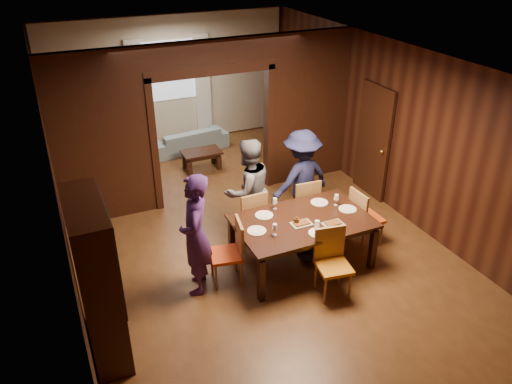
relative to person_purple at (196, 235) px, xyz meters
name	(u,v)px	position (x,y,z in m)	size (l,w,h in m)	color
floor	(249,237)	(1.17, 0.90, -0.89)	(9.00, 9.00, 0.00)	#532F17
ceiling	(248,61)	(1.17, 0.90, 2.01)	(5.50, 9.00, 0.02)	silver
room_walls	(207,115)	(1.17, 2.78, 0.62)	(5.52, 9.01, 2.90)	black
person_purple	(196,235)	(0.00, 0.00, 0.00)	(0.65, 0.42, 1.77)	#401F5B
person_grey	(248,191)	(1.16, 0.91, -0.02)	(0.84, 0.65, 1.72)	slate
person_navy	(301,179)	(2.13, 0.95, -0.04)	(1.10, 0.63, 1.70)	#17193B
sofa	(189,140)	(1.34, 4.75, -0.63)	(1.74, 0.68, 0.51)	#8099A8
serving_bowl	(310,214)	(1.75, -0.02, -0.08)	(0.33, 0.33, 0.08)	black
dining_table	(302,242)	(1.60, -0.07, -0.51)	(1.98, 1.23, 0.76)	black
coffee_table	(202,160)	(1.29, 3.69, -0.69)	(0.80, 0.50, 0.40)	black
chair_left	(226,253)	(0.42, -0.02, -0.40)	(0.44, 0.44, 0.97)	red
chair_right	(367,217)	(2.80, -0.02, -0.40)	(0.44, 0.44, 0.97)	#EA4F16
chair_far_l	(249,216)	(1.11, 0.76, -0.40)	(0.44, 0.44, 0.97)	orange
chair_far_r	(302,203)	(2.07, 0.77, -0.40)	(0.44, 0.44, 0.97)	red
chair_near	(334,265)	(1.65, -0.88, -0.40)	(0.44, 0.44, 0.97)	#C26C12
hutch	(97,280)	(-1.36, -0.60, 0.11)	(0.40, 1.20, 2.00)	black
door_right	(373,141)	(3.87, 1.40, 0.16)	(0.06, 0.90, 2.10)	black
window_far	(169,71)	(1.17, 5.34, 0.81)	(1.20, 0.03, 1.30)	silver
curtain_left	(138,95)	(0.42, 5.30, 0.36)	(0.35, 0.06, 2.40)	white
curtain_right	(203,87)	(1.92, 5.30, 0.36)	(0.35, 0.06, 2.40)	white
plate_left	(257,231)	(0.87, -0.07, -0.12)	(0.27, 0.27, 0.01)	white
plate_far_l	(264,215)	(1.14, 0.27, -0.12)	(0.27, 0.27, 0.01)	silver
plate_far_r	(319,202)	(2.08, 0.27, -0.12)	(0.27, 0.27, 0.01)	silver
plate_right	(348,209)	(2.37, -0.08, -0.12)	(0.27, 0.27, 0.01)	silver
plate_near	(318,233)	(1.63, -0.47, -0.12)	(0.27, 0.27, 0.01)	white
platter_a	(301,223)	(1.53, -0.17, -0.11)	(0.30, 0.20, 0.04)	gray
platter_b	(333,224)	(1.94, -0.36, -0.11)	(0.30, 0.20, 0.04)	gray
wineglass_left	(275,230)	(1.05, -0.27, -0.04)	(0.08, 0.08, 0.18)	silver
wineglass_far	(275,204)	(1.37, 0.38, -0.04)	(0.08, 0.08, 0.18)	silver
wineglass_right	(336,200)	(2.28, 0.10, -0.04)	(0.08, 0.08, 0.18)	silver
tumbler	(317,225)	(1.66, -0.38, -0.06)	(0.07, 0.07, 0.14)	white
condiment_jar	(297,221)	(1.47, -0.13, -0.07)	(0.08, 0.08, 0.11)	#462810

